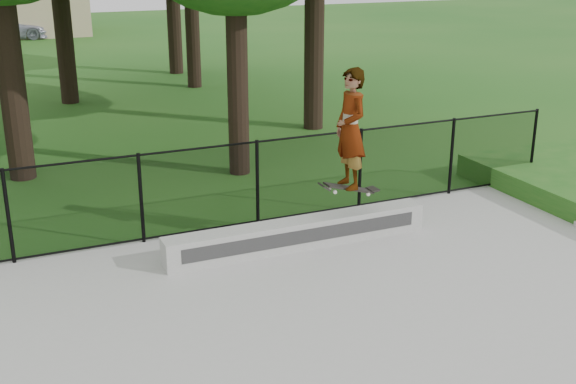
{
  "coord_description": "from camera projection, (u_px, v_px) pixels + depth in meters",
  "views": [
    {
      "loc": [
        -2.23,
        -5.0,
        4.65
      ],
      "look_at": [
        1.82,
        4.2,
        1.2
      ],
      "focal_mm": 45.0,
      "sensor_mm": 36.0,
      "label": 1
    }
  ],
  "objects": [
    {
      "name": "grind_ledge",
      "position": [
        299.0,
        233.0,
        11.51
      ],
      "size": [
        4.42,
        0.4,
        0.45
      ],
      "primitive_type": "cube",
      "color": "#B8B8B3",
      "rests_on": "concrete_slab"
    },
    {
      "name": "car_c",
      "position": [
        5.0,
        27.0,
        37.25
      ],
      "size": [
        4.06,
        2.13,
        1.23
      ],
      "primitive_type": "imported",
      "rotation": [
        0.0,
        0.0,
        1.46
      ],
      "color": "#A8A9BF",
      "rests_on": "ground"
    },
    {
      "name": "skater_airborne",
      "position": [
        351.0,
        130.0,
        11.16
      ],
      "size": [
        0.82,
        0.7,
        2.08
      ],
      "color": "black",
      "rests_on": "ground"
    },
    {
      "name": "chainlink_fence",
      "position": [
        141.0,
        198.0,
        11.53
      ],
      "size": [
        16.06,
        0.06,
        1.5
      ],
      "color": "black",
      "rests_on": "concrete_slab"
    }
  ]
}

